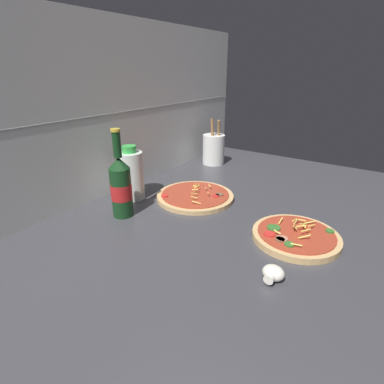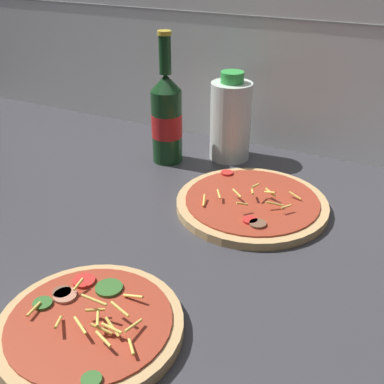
# 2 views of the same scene
# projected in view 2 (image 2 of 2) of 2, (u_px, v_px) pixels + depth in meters

# --- Properties ---
(counter_slab) EXTENTS (1.60, 0.90, 0.03)m
(counter_slab) POSITION_uv_depth(u_px,v_px,m) (144.00, 249.00, 0.75)
(counter_slab) COLOR #38383D
(counter_slab) RESTS_ON ground
(tile_backsplash) EXTENTS (1.60, 0.01, 0.60)m
(tile_backsplash) POSITION_uv_depth(u_px,v_px,m) (255.00, 16.00, 0.97)
(tile_backsplash) COLOR white
(tile_backsplash) RESTS_ON ground
(pizza_near) EXTENTS (0.22, 0.22, 0.05)m
(pizza_near) POSITION_uv_depth(u_px,v_px,m) (90.00, 326.00, 0.58)
(pizza_near) COLOR tan
(pizza_near) RESTS_ON counter_slab
(pizza_far) EXTENTS (0.26, 0.26, 0.05)m
(pizza_far) POSITION_uv_depth(u_px,v_px,m) (252.00, 204.00, 0.84)
(pizza_far) COLOR tan
(pizza_far) RESTS_ON counter_slab
(beer_bottle) EXTENTS (0.06, 0.06, 0.26)m
(beer_bottle) POSITION_uv_depth(u_px,v_px,m) (167.00, 117.00, 0.97)
(beer_bottle) COLOR #143819
(beer_bottle) RESTS_ON counter_slab
(oil_bottle) EXTENTS (0.08, 0.08, 0.18)m
(oil_bottle) POSITION_uv_depth(u_px,v_px,m) (231.00, 120.00, 0.99)
(oil_bottle) COLOR silver
(oil_bottle) RESTS_ON counter_slab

